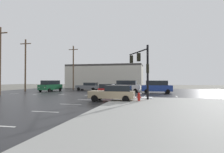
{
  "coord_description": "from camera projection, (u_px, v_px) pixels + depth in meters",
  "views": [
    {
      "loc": [
        7.16,
        -25.5,
        2.17
      ],
      "look_at": [
        -0.67,
        9.92,
        2.8
      ],
      "focal_mm": 30.46,
      "sensor_mm": 36.0,
      "label": 1
    }
  ],
  "objects": [
    {
      "name": "traffic_signal_mast",
      "position": [
        142.0,
        64.0,
        21.03
      ],
      "size": [
        2.58,
        4.54,
        5.66
      ],
      "rotation": [
        0.0,
        0.0,
        2.07
      ],
      "color": "black",
      "rests_on": "sidewalk_corner"
    },
    {
      "name": "snow_strip_curbside",
      "position": [
        134.0,
        97.0,
        21.42
      ],
      "size": [
        4.0,
        1.6,
        0.06
      ],
      "primitive_type": "cube",
      "color": "white",
      "rests_on": "sidewalk_corner"
    },
    {
      "name": "utility_pole_distant",
      "position": [
        73.0,
        67.0,
        42.42
      ],
      "size": [
        2.2,
        0.28,
        9.76
      ],
      "color": "brown",
      "rests_on": "ground_plane"
    },
    {
      "name": "lane_markings",
      "position": [
        107.0,
        96.0,
        24.8
      ],
      "size": [
        36.15,
        36.15,
        0.01
      ],
      "color": "silver",
      "rests_on": "road_asphalt"
    },
    {
      "name": "ground_plane",
      "position": [
        101.0,
        95.0,
        26.41
      ],
      "size": [
        120.0,
        120.0,
        0.0
      ],
      "primitive_type": "plane",
      "color": "slate"
    },
    {
      "name": "sedan_red",
      "position": [
        109.0,
        89.0,
        26.34
      ],
      "size": [
        2.23,
        4.62,
        1.58
      ],
      "rotation": [
        0.0,
        0.0,
        1.51
      ],
      "color": "#B21919",
      "rests_on": "road_asphalt"
    },
    {
      "name": "sedan_tan",
      "position": [
        114.0,
        93.0,
        19.02
      ],
      "size": [
        4.55,
        2.04,
        1.58
      ],
      "rotation": [
        0.0,
        0.0,
        3.15
      ],
      "color": "tan",
      "rests_on": "road_asphalt"
    },
    {
      "name": "suv_white",
      "position": [
        127.0,
        86.0,
        33.54
      ],
      "size": [
        4.89,
        2.31,
        2.03
      ],
      "rotation": [
        0.0,
        0.0,
        -0.03
      ],
      "color": "white",
      "rests_on": "road_asphalt"
    },
    {
      "name": "utility_pole_far",
      "position": [
        25.0,
        64.0,
        35.35
      ],
      "size": [
        2.2,
        0.28,
        9.71
      ],
      "color": "brown",
      "rests_on": "ground_plane"
    },
    {
      "name": "suv_green",
      "position": [
        51.0,
        86.0,
        35.36
      ],
      "size": [
        2.62,
        5.0,
        2.03
      ],
      "rotation": [
        0.0,
        0.0,
        -1.69
      ],
      "color": "#195933",
      "rests_on": "road_asphalt"
    },
    {
      "name": "fire_hydrant",
      "position": [
        139.0,
        97.0,
        18.44
      ],
      "size": [
        0.48,
        0.26,
        0.79
      ],
      "color": "red",
      "rests_on": "sidewalk_corner"
    },
    {
      "name": "road_asphalt",
      "position": [
        101.0,
        95.0,
        26.41
      ],
      "size": [
        44.0,
        44.0,
        0.02
      ],
      "primitive_type": "cube",
      "color": "#232326",
      "rests_on": "ground_plane"
    },
    {
      "name": "sedan_grey",
      "position": [
        88.0,
        86.0,
        38.2
      ],
      "size": [
        4.58,
        2.12,
        1.58
      ],
      "rotation": [
        0.0,
        0.0,
        3.12
      ],
      "color": "slate",
      "rests_on": "road_asphalt"
    },
    {
      "name": "utility_pole_mid",
      "position": [
        0.0,
        60.0,
        26.16
      ],
      "size": [
        2.2,
        0.28,
        9.44
      ],
      "color": "brown",
      "rests_on": "ground_plane"
    },
    {
      "name": "suv_blue",
      "position": [
        157.0,
        87.0,
        30.53
      ],
      "size": [
        4.93,
        2.4,
        2.03
      ],
      "rotation": [
        0.0,
        0.0,
        0.06
      ],
      "color": "navy",
      "rests_on": "road_asphalt"
    },
    {
      "name": "strip_building_background",
      "position": [
        105.0,
        76.0,
        51.18
      ],
      "size": [
        19.78,
        8.0,
        6.18
      ],
      "color": "beige",
      "rests_on": "ground_plane"
    }
  ]
}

